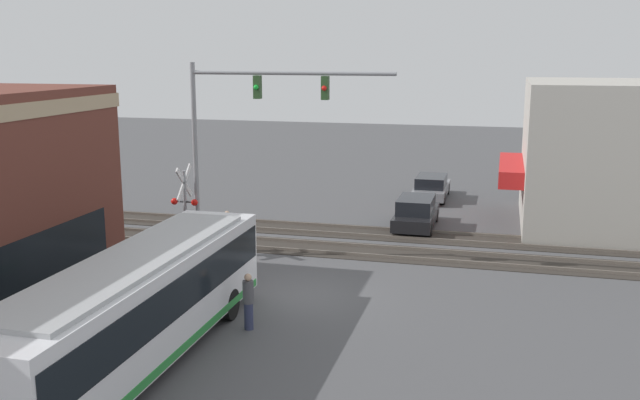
% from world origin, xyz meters
% --- Properties ---
extents(ground_plane, '(120.00, 120.00, 0.00)m').
position_xyz_m(ground_plane, '(0.00, 0.00, 0.00)').
color(ground_plane, '#4C4C4F').
extents(shop_building, '(9.52, 9.40, 6.98)m').
position_xyz_m(shop_building, '(13.46, -11.57, 3.48)').
color(shop_building, '#B2ADA3').
rests_on(shop_building, ground).
extents(city_bus, '(12.06, 2.59, 3.07)m').
position_xyz_m(city_bus, '(-6.53, 2.80, 1.70)').
color(city_bus, silver).
rests_on(city_bus, ground).
extents(traffic_signal_gantry, '(0.42, 8.29, 7.94)m').
position_xyz_m(traffic_signal_gantry, '(3.89, 3.46, 5.77)').
color(traffic_signal_gantry, gray).
rests_on(traffic_signal_gantry, ground).
extents(crossing_signal, '(1.41, 1.18, 3.81)m').
position_xyz_m(crossing_signal, '(3.61, 6.09, 2.30)').
color(crossing_signal, gray).
rests_on(crossing_signal, ground).
extents(rail_track_near, '(2.60, 60.00, 0.15)m').
position_xyz_m(rail_track_near, '(6.00, 0.00, 0.03)').
color(rail_track_near, '#332D28').
rests_on(rail_track_near, ground).
extents(rail_track_far, '(2.60, 60.00, 0.15)m').
position_xyz_m(rail_track_far, '(9.20, 0.00, 0.03)').
color(rail_track_far, '#332D28').
rests_on(rail_track_far, ground).
extents(parked_car_black, '(4.68, 1.82, 1.55)m').
position_xyz_m(parked_car_black, '(10.70, -2.60, 0.72)').
color(parked_car_black, black).
rests_on(parked_car_black, ground).
extents(parked_car_grey, '(4.83, 1.82, 1.38)m').
position_xyz_m(parked_car_grey, '(17.93, -2.60, 0.65)').
color(parked_car_grey, slate).
rests_on(parked_car_grey, ground).
extents(pedestrian_near_bus, '(0.34, 0.34, 1.78)m').
position_xyz_m(pedestrian_near_bus, '(-3.32, 0.80, 0.91)').
color(pedestrian_near_bus, '#2D3351').
rests_on(pedestrian_near_bus, ground).
extents(pedestrian_at_crossing, '(0.34, 0.34, 1.78)m').
position_xyz_m(pedestrian_at_crossing, '(4.62, 4.65, 0.91)').
color(pedestrian_at_crossing, '#2D3351').
rests_on(pedestrian_at_crossing, ground).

